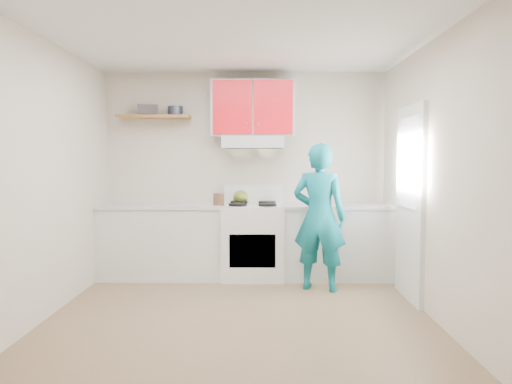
{
  "coord_description": "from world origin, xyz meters",
  "views": [
    {
      "loc": [
        0.2,
        -4.32,
        1.49
      ],
      "look_at": [
        0.15,
        0.55,
        1.15
      ],
      "focal_mm": 33.47,
      "sensor_mm": 36.0,
      "label": 1
    }
  ],
  "objects_px": {
    "kettle": "(241,197)",
    "crock": "(219,200)",
    "tin": "(175,111)",
    "person": "(319,217)",
    "stove": "(253,241)"
  },
  "relations": [
    {
      "from": "kettle",
      "to": "crock",
      "type": "distance_m",
      "value": 0.4
    },
    {
      "from": "tin",
      "to": "person",
      "type": "height_order",
      "value": "tin"
    },
    {
      "from": "crock",
      "to": "person",
      "type": "height_order",
      "value": "person"
    },
    {
      "from": "kettle",
      "to": "person",
      "type": "bearing_deg",
      "value": -64.32
    },
    {
      "from": "stove",
      "to": "person",
      "type": "xyz_separation_m",
      "value": [
        0.76,
        -0.54,
        0.37
      ]
    },
    {
      "from": "kettle",
      "to": "crock",
      "type": "height_order",
      "value": "kettle"
    },
    {
      "from": "kettle",
      "to": "person",
      "type": "relative_size",
      "value": 0.11
    },
    {
      "from": "kettle",
      "to": "person",
      "type": "distance_m",
      "value": 1.21
    },
    {
      "from": "stove",
      "to": "kettle",
      "type": "xyz_separation_m",
      "value": [
        -0.16,
        0.23,
        0.54
      ]
    },
    {
      "from": "tin",
      "to": "crock",
      "type": "height_order",
      "value": "tin"
    },
    {
      "from": "person",
      "to": "tin",
      "type": "bearing_deg",
      "value": -4.39
    },
    {
      "from": "tin",
      "to": "person",
      "type": "xyz_separation_m",
      "value": [
        1.75,
        -0.75,
        -1.26
      ]
    },
    {
      "from": "tin",
      "to": "kettle",
      "type": "xyz_separation_m",
      "value": [
        0.83,
        0.01,
        -1.1
      ]
    },
    {
      "from": "crock",
      "to": "person",
      "type": "relative_size",
      "value": 0.1
    },
    {
      "from": "stove",
      "to": "kettle",
      "type": "bearing_deg",
      "value": 125.4
    }
  ]
}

